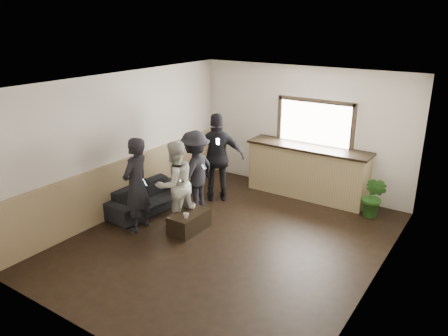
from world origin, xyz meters
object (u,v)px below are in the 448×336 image
Objects in this scene: sofa at (148,198)px; person_d at (218,158)px; person_a at (136,185)px; cup_b at (186,216)px; person_c at (195,172)px; bar_counter at (308,168)px; person_b at (175,184)px; coffee_table at (189,222)px; potted_plant at (374,197)px; cup_a at (192,206)px.

person_d is (0.88, 1.25, 0.69)m from sofa.
sofa is at bearing -158.24° from person_a.
cup_b is 0.06× the size of person_a.
person_c reaches higher than cup_b.
bar_counter is at bearing 139.82° from person_a.
person_b is 1.46m from person_d.
sofa is 2.29× the size of coffee_table.
sofa is at bearing -150.91° from potted_plant.
bar_counter reaches higher than potted_plant.
sofa is at bearing -59.84° from person_c.
person_d reaches higher than person_b.
cup_b is (-1.03, -2.98, -0.24)m from bar_counter.
cup_a is (1.20, -0.08, 0.14)m from sofa.
person_d is (-0.32, 1.33, 0.55)m from cup_a.
person_d reaches higher than person_a.
person_d is at bearing 172.99° from person_c.
person_a is 2.04m from person_d.
cup_b is at bearing 68.91° from person_d.
cup_b is 1.07m from person_a.
cup_a is 0.84m from person_c.
person_d is (-1.52, -1.27, 0.31)m from bar_counter.
cup_a is at bearing 121.96° from person_a.
person_a is at bearing -138.68° from cup_a.
person_d is at bearing -31.00° from sofa.
coffee_table is at bearing 114.97° from cup_b.
coffee_table is (1.27, -0.27, -0.09)m from sofa.
potted_plant is at bearing 115.83° from person_c.
sofa reaches higher than cup_a.
person_c is at bearing 119.78° from coffee_table.
cup_b is 0.12× the size of potted_plant.
coffee_table is 1.12m from person_c.
person_a is (-1.95, -3.26, 0.25)m from bar_counter.
person_a is 0.71m from person_b.
sofa is 1.30m from coffee_table.
person_b is (0.46, 0.54, -0.06)m from person_a.
cup_b reaches higher than coffee_table.
sofa is 1.21m from cup_a.
person_c is (-0.09, 0.73, 0.01)m from person_b.
person_b is at bearing -141.69° from potted_plant.
bar_counter is at bearing 68.00° from coffee_table.
person_c is at bearing 154.34° from person_a.
cup_b is at bearing 77.39° from person_b.
potted_plant is at bearing -11.66° from bar_counter.
potted_plant is at bearing 160.32° from person_d.
person_a is (-0.82, -0.48, 0.71)m from coffee_table.
person_b is (-0.36, 0.06, 0.65)m from coffee_table.
cup_a is at bearing -114.65° from bar_counter.
cup_b is at bearing -134.18° from potted_plant.
potted_plant is at bearing 120.70° from person_a.
sofa is 1.45m from cup_b.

